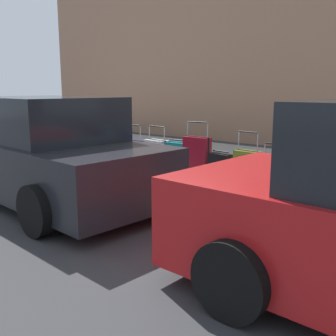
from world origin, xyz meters
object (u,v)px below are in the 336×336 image
object	(u,v)px
fire_hydrant	(105,145)
suitcase_teal_8	(177,158)
suitcase_navy_10	(134,154)
bollard_post	(82,146)
suitcase_red_4	(274,177)
suitcase_silver_9	(157,155)
parked_car_charcoal_1	(45,153)
suitcase_black_6	(220,169)
suitcase_navy_3	(306,174)
suitcase_olive_5	(247,169)
suitcase_maroon_7	(197,158)

from	to	relation	value
fire_hydrant	suitcase_teal_8	bearing A→B (deg)	-178.53
suitcase_navy_10	bollard_post	size ratio (longest dim) A/B	1.36
suitcase_red_4	suitcase_teal_8	size ratio (longest dim) A/B	1.18
suitcase_silver_9	parked_car_charcoal_1	bearing A→B (deg)	85.23
suitcase_navy_10	parked_car_charcoal_1	xyz separation A→B (m)	(-0.37, 2.27, 0.33)
parked_car_charcoal_1	bollard_post	bearing A→B (deg)	-47.88
fire_hydrant	parked_car_charcoal_1	bearing A→B (deg)	119.56
fire_hydrant	bollard_post	size ratio (longest dim) A/B	1.10
bollard_post	parked_car_charcoal_1	world-z (taller)	parked_car_charcoal_1
suitcase_black_6	suitcase_navy_10	distance (m)	2.15
suitcase_navy_3	suitcase_red_4	world-z (taller)	suitcase_navy_3
suitcase_olive_5	fire_hydrant	world-z (taller)	suitcase_olive_5
fire_hydrant	bollard_post	distance (m)	0.65
suitcase_navy_10	suitcase_black_6	bearing A→B (deg)	179.10
parked_car_charcoal_1	suitcase_navy_3	bearing A→B (deg)	-145.35
suitcase_navy_3	suitcase_teal_8	xyz separation A→B (m)	(2.53, -0.08, -0.08)
suitcase_silver_9	suitcase_olive_5	bearing A→B (deg)	177.85
suitcase_navy_3	suitcase_red_4	bearing A→B (deg)	2.57
suitcase_navy_3	fire_hydrant	size ratio (longest dim) A/B	1.47
suitcase_navy_10	suitcase_red_4	bearing A→B (deg)	179.34
suitcase_maroon_7	parked_car_charcoal_1	size ratio (longest dim) A/B	0.23
suitcase_maroon_7	bollard_post	bearing A→B (deg)	2.26
suitcase_black_6	suitcase_red_4	bearing A→B (deg)	179.87
suitcase_maroon_7	fire_hydrant	world-z (taller)	suitcase_maroon_7
fire_hydrant	suitcase_red_4	bearing A→B (deg)	179.28
suitcase_teal_8	parked_car_charcoal_1	size ratio (longest dim) A/B	0.15
suitcase_olive_5	suitcase_maroon_7	world-z (taller)	suitcase_maroon_7
suitcase_navy_3	suitcase_teal_8	size ratio (longest dim) A/B	1.58
suitcase_black_6	suitcase_silver_9	size ratio (longest dim) A/B	0.65
suitcase_maroon_7	parked_car_charcoal_1	distance (m)	2.60
suitcase_navy_3	suitcase_maroon_7	xyz separation A→B (m)	(2.00, -0.01, -0.00)
parked_car_charcoal_1	suitcase_black_6	bearing A→B (deg)	-128.56
suitcase_black_6	suitcase_navy_10	size ratio (longest dim) A/B	0.65
suitcase_maroon_7	parked_car_charcoal_1	world-z (taller)	parked_car_charcoal_1
suitcase_teal_8	bollard_post	xyz separation A→B (m)	(2.66, 0.20, 0.02)
suitcase_navy_3	suitcase_navy_10	xyz separation A→B (m)	(3.63, -0.01, -0.10)
suitcase_silver_9	parked_car_charcoal_1	world-z (taller)	parked_car_charcoal_1
suitcase_black_6	fire_hydrant	size ratio (longest dim) A/B	0.80
suitcase_olive_5	suitcase_silver_9	size ratio (longest dim) A/B	1.05
bollard_post	suitcase_navy_3	bearing A→B (deg)	-178.67
suitcase_olive_5	suitcase_teal_8	xyz separation A→B (m)	(1.54, -0.06, -0.00)
suitcase_red_4	suitcase_maroon_7	distance (m)	1.52
fire_hydrant	parked_car_charcoal_1	xyz separation A→B (m)	(-1.30, 2.28, 0.24)
suitcase_silver_9	suitcase_navy_10	size ratio (longest dim) A/B	1.00
suitcase_red_4	suitcase_navy_3	bearing A→B (deg)	-177.43
suitcase_maroon_7	suitcase_teal_8	xyz separation A→B (m)	(0.53, -0.08, -0.08)
suitcase_olive_5	parked_car_charcoal_1	xyz separation A→B (m)	(2.27, 2.27, 0.31)
suitcase_navy_3	fire_hydrant	distance (m)	4.56
suitcase_maroon_7	suitcase_teal_8	distance (m)	0.54
suitcase_silver_9	suitcase_red_4	bearing A→B (deg)	177.36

